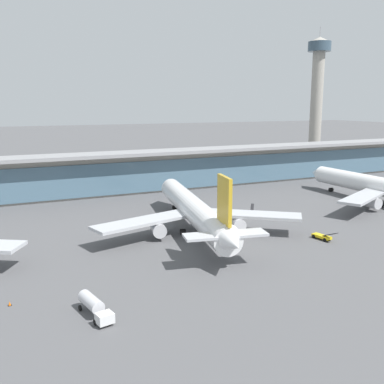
# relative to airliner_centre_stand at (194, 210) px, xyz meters

# --- Properties ---
(ground_plane) EXTENTS (1200.00, 1200.00, 0.00)m
(ground_plane) POSITION_rel_airliner_centre_stand_xyz_m (3.75, -4.99, -5.73)
(ground_plane) COLOR #515154
(airliner_centre_stand) EXTENTS (51.49, 67.86, 18.18)m
(airliner_centre_stand) POSITION_rel_airliner_centre_stand_xyz_m (0.00, 0.00, 0.00)
(airliner_centre_stand) COLOR white
(airliner_centre_stand) RESTS_ON ground
(service_truck_near_nose_white) EXTENTS (3.93, 8.87, 2.95)m
(service_truck_near_nose_white) POSITION_rel_airliner_centre_stand_xyz_m (-33.50, -34.29, -4.02)
(service_truck_near_nose_white) COLOR silver
(service_truck_near_nose_white) RESTS_ON ground
(service_truck_under_wing_yellow) EXTENTS (5.10, 6.29, 2.70)m
(service_truck_under_wing_yellow) POSITION_rel_airliner_centre_stand_xyz_m (22.26, 7.61, -4.92)
(service_truck_under_wing_yellow) COLOR yellow
(service_truck_under_wing_yellow) RESTS_ON ground
(service_truck_mid_apron_yellow) EXTENTS (2.56, 6.93, 2.70)m
(service_truck_mid_apron_yellow) POSITION_rel_airliner_centre_stand_xyz_m (24.95, -19.18, -4.92)
(service_truck_mid_apron_yellow) COLOR yellow
(service_truck_mid_apron_yellow) RESTS_ON ground
(terminal_building) EXTENTS (262.44, 12.80, 15.20)m
(terminal_building) POSITION_rel_airliner_centre_stand_xyz_m (3.75, 55.06, 2.14)
(terminal_building) COLOR #9E998E
(terminal_building) RESTS_ON ground
(control_tower) EXTENTS (12.00, 12.00, 71.62)m
(control_tower) POSITION_rel_airliner_centre_stand_xyz_m (117.84, 92.60, 33.33)
(control_tower) COLOR #9E998E
(control_tower) RESTS_ON ground
(safety_cone_alpha) EXTENTS (0.62, 0.62, 0.70)m
(safety_cone_alpha) POSITION_rel_airliner_centre_stand_xyz_m (-45.08, -24.89, -5.41)
(safety_cone_alpha) COLOR orange
(safety_cone_alpha) RESTS_ON ground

